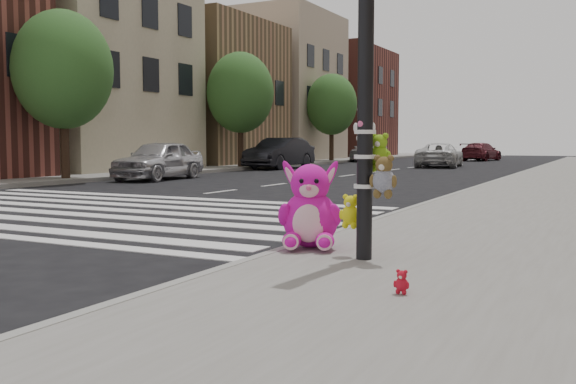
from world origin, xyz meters
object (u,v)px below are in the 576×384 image
Objects in this scene: car_silver_far at (159,160)px; car_white_near at (440,155)px; pink_bunny at (310,212)px; red_teddy at (402,282)px; signal_pole at (368,99)px; car_dark_far at (280,153)px.

car_silver_far is 16.57m from car_white_near.
pink_bunny is 2.33m from red_teddy.
car_white_near is (-5.97, 27.18, -1.15)m from signal_pole.
car_dark_far reaches higher than car_white_near.
car_white_near is (-6.74, 28.50, 0.38)m from red_teddy.
red_teddy is at bearing 96.62° from car_white_near.
signal_pole is 0.89× the size of car_white_near.
car_silver_far is at bearing 137.02° from red_teddy.
car_white_near is at bearing 102.38° from signal_pole.
signal_pole reaches higher than red_teddy.
car_white_near is (-5.15, 26.83, 0.07)m from pink_bunny.
signal_pole is at bearing 95.69° from car_white_near.
red_teddy is at bearing -51.81° from car_silver_far.
car_dark_far is (-12.42, 21.54, -1.01)m from signal_pole.
red_teddy is 0.04× the size of car_white_near.
pink_bunny is 5.11× the size of red_teddy.
signal_pole is at bearing -50.57° from car_silver_far.
car_dark_far is 8.57m from car_white_near.
car_silver_far reaches higher than pink_bunny.
signal_pole is 1.50m from pink_bunny.
car_silver_far is 0.89× the size of car_dark_far.
car_dark_far is at bearing 34.43° from car_white_near.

